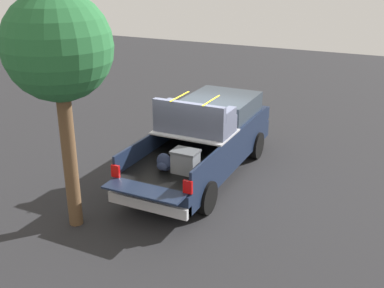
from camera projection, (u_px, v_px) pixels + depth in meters
name	position (u px, v px, depth m)	size (l,w,h in m)	color
ground_plane	(202.00, 175.00, 12.27)	(40.00, 40.00, 0.00)	#262628
pickup_truck	(208.00, 137.00, 12.23)	(6.05, 2.06, 2.23)	#162138
tree_background	(58.00, 50.00, 8.63)	(2.10, 2.10, 4.86)	brown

